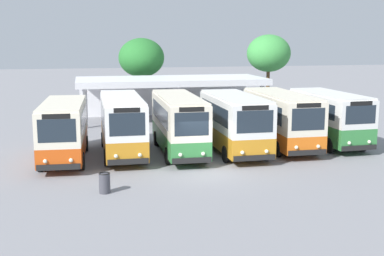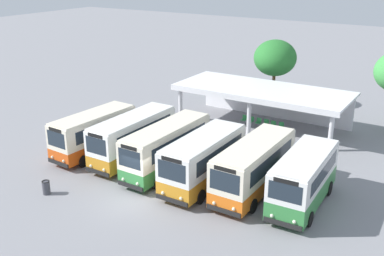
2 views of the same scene
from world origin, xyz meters
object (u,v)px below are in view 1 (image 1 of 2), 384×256
Objects in this scene: city_bus_far_end_green at (329,116)px; city_bus_nearest_orange at (64,128)px; city_bus_second_in_row at (122,123)px; waiting_chair_middle_seat at (173,114)px; waiting_chair_end_by_column at (155,115)px; waiting_chair_second_from_end at (164,114)px; waiting_chair_fourth_seat at (181,114)px; city_bus_middle_cream at (179,122)px; litter_bin_apron at (105,183)px; city_bus_fifth_blue at (281,117)px; waiting_chair_fifth_seat at (190,114)px; waiting_chair_far_end_seat at (198,113)px; city_bus_fourth_amber at (234,121)px.

city_bus_nearest_orange is at bearing -177.27° from city_bus_far_end_green.
waiting_chair_middle_seat is (4.87, 11.24, -1.32)m from city_bus_second_in_row.
waiting_chair_second_from_end is (0.70, -0.02, 0.00)m from waiting_chair_end_by_column.
waiting_chair_second_from_end is 1.39m from waiting_chair_fourth_seat.
city_bus_middle_cream is 8.25m from litter_bin_apron.
waiting_chair_second_from_end is (7.36, 11.95, -1.25)m from city_bus_nearest_orange.
city_bus_fifth_blue is 8.74× the size of litter_bin_apron.
waiting_chair_fifth_seat is at bearing -8.66° from waiting_chair_fourth_seat.
waiting_chair_far_end_seat is at bearing 71.90° from city_bus_middle_cream.
litter_bin_apron is (-1.33, -7.08, -1.39)m from city_bus_second_in_row.
waiting_chair_second_from_end is at bearing 179.55° from waiting_chair_far_end_seat.
waiting_chair_far_end_seat is at bearing 65.65° from litter_bin_apron.
waiting_chair_second_from_end is (0.99, 11.57, -1.32)m from city_bus_middle_cream.
city_bus_nearest_orange is 8.35× the size of waiting_chair_middle_seat.
waiting_chair_second_from_end is at bearing 69.65° from city_bus_second_in_row.
city_bus_middle_cream is at bearing -105.02° from waiting_chair_fifth_seat.
waiting_chair_far_end_seat is 20.10m from litter_bin_apron.
waiting_chair_fifth_seat is at bearing -3.59° from waiting_chair_middle_seat.
litter_bin_apron is (-14.07, -7.14, -1.34)m from city_bus_far_end_green.
waiting_chair_end_by_column is 1.00× the size of waiting_chair_second_from_end.
waiting_chair_middle_seat is 0.70m from waiting_chair_fourth_seat.
litter_bin_apron is (-7.59, -18.23, -0.07)m from waiting_chair_fifth_seat.
litter_bin_apron is at bearing -106.71° from waiting_chair_second_from_end.
city_bus_nearest_orange is 13.75m from waiting_chair_end_by_column.
city_bus_fourth_amber reaches higher than waiting_chair_end_by_column.
city_bus_nearest_orange is 8.35× the size of waiting_chair_fourth_seat.
city_bus_second_in_row is 0.98× the size of city_bus_fifth_blue.
city_bus_middle_cream is at bearing -176.72° from city_bus_fifth_blue.
litter_bin_apron reaches higher than waiting_chair_fifth_seat.
waiting_chair_far_end_seat is (-2.59, 11.18, -1.30)m from city_bus_fifth_blue.
city_bus_far_end_green is 12.90m from waiting_chair_fifth_seat.
city_bus_nearest_orange is 9.55m from city_bus_fourth_amber.
city_bus_nearest_orange is 15.20m from waiting_chair_fifth_seat.
city_bus_far_end_green reaches higher than waiting_chair_end_by_column.
city_bus_middle_cream is 9.26× the size of waiting_chair_fourth_seat.
city_bus_fifth_blue is at bearing -179.74° from city_bus_far_end_green.
city_bus_middle_cream is 9.56m from city_bus_far_end_green.
waiting_chair_second_from_end is (-8.56, 11.19, -1.27)m from city_bus_far_end_green.
waiting_chair_fourth_seat is 1.00× the size of waiting_chair_fifth_seat.
city_bus_fifth_blue reaches higher than city_bus_nearest_orange.
litter_bin_apron is at bearing -100.65° from city_bus_second_in_row.
waiting_chair_fourth_seat is at bearing 178.95° from waiting_chair_far_end_seat.
city_bus_fifth_blue is 13.08m from litter_bin_apron.
city_bus_nearest_orange is 8.35× the size of waiting_chair_second_from_end.
waiting_chair_end_by_column is (-6.07, 11.22, -1.30)m from city_bus_fifth_blue.
city_bus_nearest_orange reaches higher than litter_bin_apron.
city_bus_fourth_amber reaches higher than city_bus_middle_cream.
city_bus_fifth_blue is (6.37, 0.36, -0.01)m from city_bus_middle_cream.
city_bus_second_in_row is 6.41m from city_bus_fourth_amber.
city_bus_nearest_orange is 14.87m from waiting_chair_fourth_seat.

